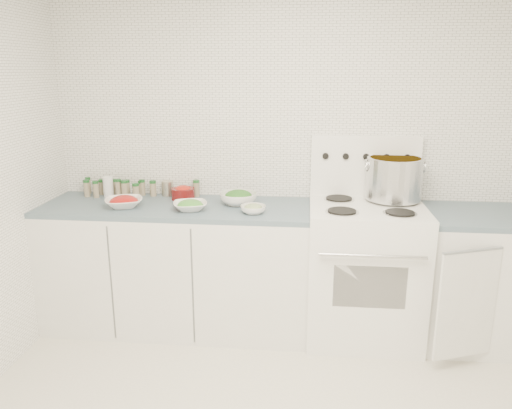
% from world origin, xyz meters
% --- Properties ---
extents(room_walls, '(3.54, 3.04, 2.52)m').
position_xyz_m(room_walls, '(0.00, 0.00, 1.56)').
color(room_walls, white).
rests_on(room_walls, ground).
extents(counter_left, '(1.85, 0.62, 0.90)m').
position_xyz_m(counter_left, '(-0.82, 1.19, 0.45)').
color(counter_left, white).
rests_on(counter_left, ground).
extents(stove, '(0.76, 0.70, 1.36)m').
position_xyz_m(stove, '(0.48, 1.19, 0.50)').
color(stove, white).
rests_on(stove, ground).
extents(counter_right, '(0.89, 0.77, 0.90)m').
position_xyz_m(counter_right, '(1.30, 1.19, 0.45)').
color(counter_right, white).
rests_on(counter_right, ground).
extents(stock_pot, '(0.40, 0.37, 0.29)m').
position_xyz_m(stock_pot, '(0.66, 1.34, 1.10)').
color(stock_pot, silver).
rests_on(stock_pot, stove).
extents(bowl_tomato, '(0.32, 0.32, 0.08)m').
position_xyz_m(bowl_tomato, '(-1.16, 1.11, 0.94)').
color(bowl_tomato, white).
rests_on(bowl_tomato, counter_left).
extents(bowl_snowpea, '(0.28, 0.28, 0.08)m').
position_xyz_m(bowl_snowpea, '(-0.69, 1.08, 0.93)').
color(bowl_snowpea, white).
rests_on(bowl_snowpea, counter_left).
extents(bowl_broccoli, '(0.29, 0.29, 0.11)m').
position_xyz_m(bowl_broccoli, '(-0.40, 1.26, 0.95)').
color(bowl_broccoli, white).
rests_on(bowl_broccoli, counter_left).
extents(bowl_zucchini, '(0.18, 0.18, 0.07)m').
position_xyz_m(bowl_zucchini, '(-0.27, 1.05, 0.93)').
color(bowl_zucchini, white).
rests_on(bowl_zucchini, counter_left).
extents(bowl_pepper, '(0.17, 0.17, 0.10)m').
position_xyz_m(bowl_pepper, '(-0.81, 1.35, 0.95)').
color(bowl_pepper, '#560E0E').
rests_on(bowl_pepper, counter_left).
extents(salt_canister, '(0.08, 0.08, 0.15)m').
position_xyz_m(salt_canister, '(-1.38, 1.38, 0.97)').
color(salt_canister, white).
rests_on(salt_canister, counter_left).
extents(tin_can, '(0.09, 0.09, 0.11)m').
position_xyz_m(tin_can, '(-0.95, 1.45, 0.95)').
color(tin_can, '#A39B8A').
rests_on(tin_can, counter_left).
extents(spice_cluster, '(0.87, 0.16, 0.14)m').
position_xyz_m(spice_cluster, '(-1.24, 1.40, 0.96)').
color(spice_cluster, gray).
rests_on(spice_cluster, counter_left).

